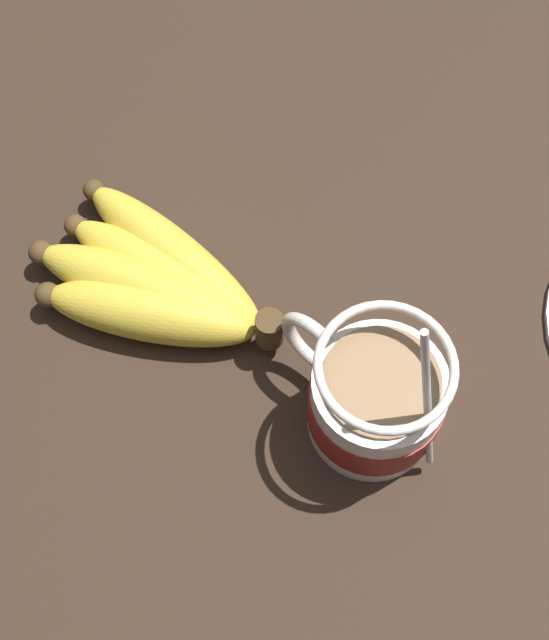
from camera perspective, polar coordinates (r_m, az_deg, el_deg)
The scene contains 3 objects.
table at distance 66.08cm, azimuth 2.69°, elevation -1.48°, with size 115.43×115.43×2.54cm.
coffee_mug at distance 59.01cm, azimuth 6.40°, elevation -5.05°, with size 13.35×8.96×17.04cm.
banana_bunch at distance 65.03cm, azimuth -7.52°, elevation 2.31°, with size 20.00×12.15×4.40cm.
Camera 1 is at (-15.63, 22.16, 61.53)cm, focal length 50.00 mm.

